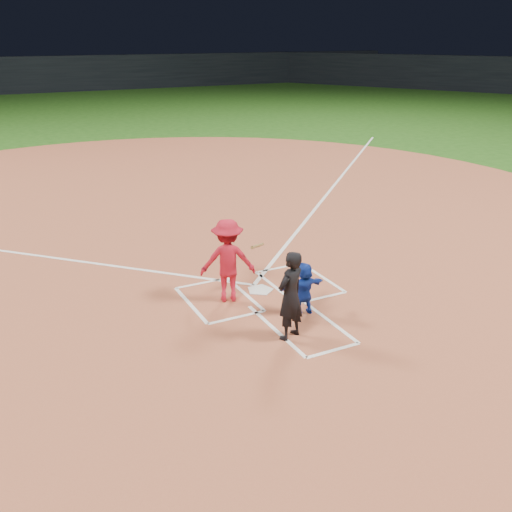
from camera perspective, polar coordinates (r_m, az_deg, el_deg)
name	(u,v)px	position (r m, az deg, el deg)	size (l,w,h in m)	color
ground	(260,291)	(12.30, 0.41, -3.50)	(120.00, 120.00, 0.00)	#1D4A12
home_plate_dirt	(170,216)	(17.50, -8.62, 3.97)	(28.00, 28.00, 0.01)	#984B32
stadium_wall_far	(18,75)	(58.25, -22.66, 16.36)	(80.00, 1.20, 3.20)	black
home_plate	(260,290)	(12.29, 0.41, -3.41)	(0.60, 0.60, 0.02)	silver
catcher	(304,289)	(11.13, 4.82, -3.27)	(0.99, 0.32, 1.07)	#1332A0
umpire	(290,296)	(10.13, 3.45, -3.98)	(0.61, 0.40, 1.67)	black
chalk_markings	(178,222)	(16.85, -7.84, 3.36)	(28.35, 17.32, 0.01)	white
batter_at_plate	(228,261)	(11.56, -2.83, -0.45)	(1.54, 1.00, 1.74)	#B61426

